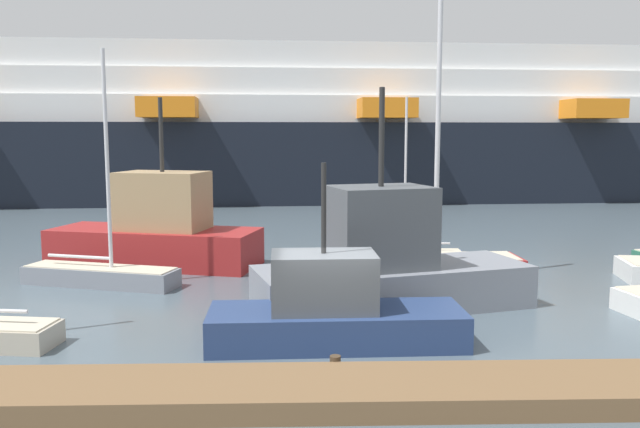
% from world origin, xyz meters
% --- Properties ---
extents(ground_plane, '(600.00, 600.00, 0.00)m').
position_xyz_m(ground_plane, '(0.00, 0.00, 0.00)').
color(ground_plane, '#4C5B66').
extents(dock_pier, '(24.11, 2.33, 0.55)m').
position_xyz_m(dock_pier, '(0.00, -3.33, 0.23)').
color(dock_pier, brown).
rests_on(dock_pier, ground_plane).
extents(sailboat_2, '(5.76, 2.83, 8.16)m').
position_xyz_m(sailboat_2, '(-7.81, 6.90, 0.45)').
color(sailboat_2, gray).
rests_on(sailboat_2, ground_plane).
extents(sailboat_5, '(7.38, 2.06, 11.47)m').
position_xyz_m(sailboat_5, '(3.53, 7.17, 0.61)').
color(sailboat_5, maroon).
rests_on(sailboat_5, ground_plane).
extents(sailboat_7, '(4.30, 1.34, 6.81)m').
position_xyz_m(sailboat_7, '(3.95, 11.05, 0.31)').
color(sailboat_7, navy).
rests_on(sailboat_7, ground_plane).
extents(fishing_boat_0, '(8.83, 5.08, 6.67)m').
position_xyz_m(fishing_boat_0, '(1.93, 3.65, 1.28)').
color(fishing_boat_0, gray).
rests_on(fishing_boat_0, ground_plane).
extents(fishing_boat_1, '(8.83, 4.86, 6.74)m').
position_xyz_m(fishing_boat_1, '(-6.55, 10.39, 1.36)').
color(fishing_boat_1, maroon).
rests_on(fishing_boat_1, ground_plane).
extents(fishing_boat_2, '(6.52, 2.34, 4.61)m').
position_xyz_m(fishing_boat_2, '(0.05, 0.28, 0.84)').
color(fishing_boat_2, navy).
rests_on(fishing_boat_2, ground_plane).
extents(cruise_ship, '(112.61, 22.99, 17.79)m').
position_xyz_m(cruise_ship, '(-10.80, 38.93, 5.62)').
color(cruise_ship, black).
rests_on(cruise_ship, ground_plane).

